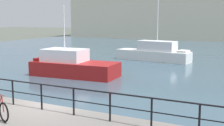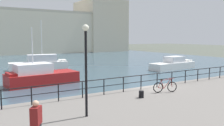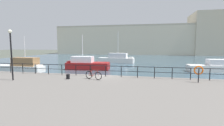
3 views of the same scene
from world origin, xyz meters
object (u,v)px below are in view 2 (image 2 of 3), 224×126
(moored_blue_motorboat, at_px, (40,76))
(quay_lamp_post, at_px, (86,58))
(standing_person, at_px, (36,124))
(moored_cabin_cruiser, at_px, (40,63))
(parked_bicycle, at_px, (165,87))
(moored_small_launch, at_px, (173,64))
(harbor_building, at_px, (36,31))
(mooring_bollard, at_px, (141,94))

(moored_blue_motorboat, height_order, quay_lamp_post, moored_blue_motorboat)
(moored_blue_motorboat, height_order, standing_person, moored_blue_motorboat)
(quay_lamp_post, distance_m, standing_person, 4.12)
(standing_person, bearing_deg, moored_cabin_cruiser, 109.29)
(moored_blue_motorboat, bearing_deg, moored_cabin_cruiser, -109.46)
(parked_bicycle, bearing_deg, moored_small_launch, 61.01)
(parked_bicycle, distance_m, quay_lamp_post, 7.49)
(harbor_building, height_order, moored_cabin_cruiser, harbor_building)
(moored_small_launch, bearing_deg, mooring_bollard, -145.55)
(moored_small_launch, bearing_deg, parked_bicycle, -142.08)
(harbor_building, relative_size, moored_blue_motorboat, 9.88)
(moored_cabin_cruiser, bearing_deg, harbor_building, 83.21)
(moored_cabin_cruiser, bearing_deg, mooring_bollard, -83.76)
(moored_cabin_cruiser, distance_m, mooring_bollard, 24.30)
(moored_small_launch, distance_m, mooring_bollard, 22.33)
(moored_cabin_cruiser, height_order, standing_person, moored_cabin_cruiser)
(moored_cabin_cruiser, bearing_deg, quay_lamp_post, -93.68)
(harbor_building, distance_m, moored_cabin_cruiser, 40.48)
(mooring_bollard, height_order, quay_lamp_post, quay_lamp_post)
(moored_cabin_cruiser, xyz_separation_m, standing_person, (-7.60, -27.89, 0.96))
(moored_blue_motorboat, xyz_separation_m, quay_lamp_post, (-1.57, -14.24, 2.96))
(parked_bicycle, relative_size, standing_person, 1.00)
(moored_cabin_cruiser, relative_size, quay_lamp_post, 1.95)
(moored_blue_motorboat, xyz_separation_m, mooring_bollard, (2.95, -12.79, 0.35))
(standing_person, bearing_deg, quay_lamp_post, 70.90)
(moored_small_launch, xyz_separation_m, parked_bicycle, (-14.99, -13.77, 0.66))
(harbor_building, height_order, standing_person, harbor_building)
(moored_cabin_cruiser, relative_size, moored_small_launch, 1.07)
(quay_lamp_post, bearing_deg, mooring_bollard, 17.86)
(harbor_building, relative_size, moored_cabin_cruiser, 8.36)
(mooring_bollard, xyz_separation_m, standing_person, (-7.43, -3.60, 0.64))
(moored_blue_motorboat, height_order, mooring_bollard, moored_blue_motorboat)
(harbor_building, bearing_deg, parked_bicycle, -96.48)
(standing_person, bearing_deg, parked_bicycle, 56.35)
(harbor_building, height_order, parked_bicycle, harbor_building)
(harbor_building, bearing_deg, standing_person, -104.19)
(moored_cabin_cruiser, relative_size, mooring_bollard, 19.49)
(moored_cabin_cruiser, xyz_separation_m, moored_small_launch, (17.15, -10.21, -0.17))
(quay_lamp_post, xyz_separation_m, standing_person, (-2.91, -2.14, -1.97))
(moored_small_launch, distance_m, quay_lamp_post, 26.98)
(moored_cabin_cruiser, bearing_deg, moored_small_launch, -24.13)
(moored_blue_motorboat, distance_m, moored_cabin_cruiser, 11.92)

